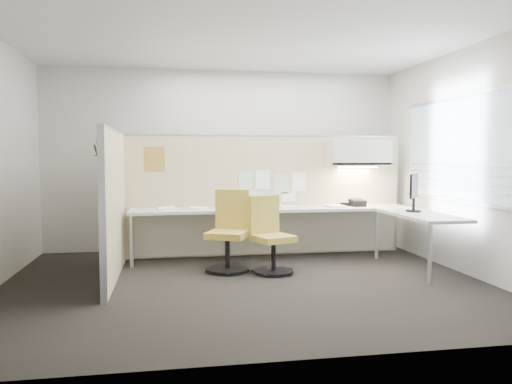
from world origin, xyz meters
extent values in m
cube|color=black|center=(0.00, 0.00, -0.01)|extent=(5.50, 4.50, 0.01)
cube|color=white|center=(0.00, 0.00, 2.80)|extent=(5.50, 4.50, 0.01)
cube|color=beige|center=(0.00, 2.25, 1.40)|extent=(5.50, 0.02, 2.80)
cube|color=beige|center=(0.00, -2.25, 1.40)|extent=(5.50, 0.02, 2.80)
cube|color=beige|center=(2.75, 0.00, 1.40)|extent=(0.02, 4.50, 2.80)
cube|color=#A0B0BA|center=(2.73, 0.00, 1.55)|extent=(0.01, 2.80, 1.30)
cube|color=beige|center=(0.55, 1.60, 0.88)|extent=(4.10, 0.06, 1.75)
cube|color=beige|center=(-1.50, 0.50, 0.88)|extent=(0.06, 2.20, 1.75)
cube|color=beige|center=(0.60, 1.27, 0.71)|extent=(4.00, 0.60, 0.04)
cube|color=beige|center=(2.30, 0.23, 0.71)|extent=(0.60, 1.47, 0.04)
cube|color=beige|center=(0.60, 1.54, 0.34)|extent=(3.90, 0.02, 0.64)
cylinder|color=#A5A8AA|center=(-1.35, 1.02, 0.34)|extent=(0.05, 0.05, 0.69)
cylinder|color=#A5A8AA|center=(2.05, -0.45, 0.34)|extent=(0.05, 0.05, 0.69)
cylinder|color=#A5A8AA|center=(2.05, 1.02, 0.34)|extent=(0.05, 0.05, 0.69)
cube|color=beige|center=(1.90, 1.39, 1.51)|extent=(0.90, 0.36, 0.38)
cube|color=#FFEABF|center=(1.90, 1.39, 1.30)|extent=(0.60, 0.06, 0.02)
cube|color=#8CBF8C|center=(0.25, 1.57, 1.10)|extent=(0.21, 0.00, 0.28)
cube|color=white|center=(0.50, 1.57, 1.12)|extent=(0.21, 0.00, 0.28)
cube|color=#8CBF8C|center=(0.78, 1.57, 1.05)|extent=(0.21, 0.00, 0.28)
cube|color=white|center=(1.05, 1.57, 1.08)|extent=(0.21, 0.00, 0.28)
cube|color=#8CBF8C|center=(0.40, 1.57, 0.88)|extent=(0.28, 0.00, 0.18)
cube|color=white|center=(0.90, 1.57, 0.86)|extent=(0.21, 0.00, 0.14)
cube|color=orange|center=(-1.05, 1.57, 1.42)|extent=(0.28, 0.00, 0.35)
cylinder|color=black|center=(-0.14, 0.59, 0.03)|extent=(0.53, 0.53, 0.03)
cylinder|color=black|center=(-0.14, 0.59, 0.24)|extent=(0.06, 0.06, 0.41)
cube|color=#D6BA4F|center=(-0.14, 0.59, 0.47)|extent=(0.62, 0.62, 0.08)
cube|color=#D6BA4F|center=(-0.05, 0.80, 0.77)|extent=(0.44, 0.24, 0.51)
cylinder|color=black|center=(0.42, 0.39, 0.03)|extent=(0.50, 0.50, 0.03)
cylinder|color=black|center=(0.42, 0.39, 0.22)|extent=(0.06, 0.06, 0.38)
cube|color=#D6BA4F|center=(0.42, 0.39, 0.44)|extent=(0.57, 0.57, 0.08)
cube|color=#D6BA4F|center=(0.34, 0.59, 0.72)|extent=(0.41, 0.21, 0.48)
cylinder|color=black|center=(2.30, 0.44, 0.74)|extent=(0.20, 0.20, 0.02)
cylinder|color=black|center=(2.30, 0.44, 0.83)|extent=(0.04, 0.04, 0.18)
cube|color=black|center=(2.30, 0.44, 1.07)|extent=(0.31, 0.39, 0.31)
cube|color=black|center=(2.30, 0.44, 1.07)|extent=(0.26, 0.35, 0.28)
cube|color=black|center=(1.85, 1.26, 0.78)|extent=(0.22, 0.22, 0.12)
cylinder|color=black|center=(1.76, 1.28, 0.81)|extent=(0.06, 0.17, 0.04)
cube|color=black|center=(1.69, 1.36, 0.76)|extent=(0.14, 0.05, 0.05)
cube|color=black|center=(1.87, 1.37, 0.76)|extent=(0.12, 0.10, 0.06)
cube|color=silver|center=(-1.50, -0.14, 1.77)|extent=(0.14, 0.02, 0.02)
cylinder|color=silver|center=(-1.57, -0.14, 1.69)|extent=(0.02, 0.02, 0.14)
cube|color=#AD7F4C|center=(-1.57, -0.14, 1.56)|extent=(0.02, 0.43, 0.12)
cube|color=#AD7F4C|center=(-1.60, -0.11, 1.52)|extent=(0.02, 0.43, 0.12)
cube|color=#AAA8B2|center=(-1.58, -0.19, 0.94)|extent=(0.01, 0.07, 1.07)
cube|color=white|center=(-0.90, 1.26, 0.75)|extent=(0.27, 0.33, 0.03)
cube|color=white|center=(-0.45, 1.34, 0.74)|extent=(0.25, 0.31, 0.02)
cube|color=white|center=(0.34, 1.24, 0.75)|extent=(0.26, 0.32, 0.04)
cube|color=white|center=(0.84, 1.32, 0.74)|extent=(0.27, 0.33, 0.02)
cube|color=white|center=(1.50, 1.25, 0.74)|extent=(0.29, 0.34, 0.03)
cube|color=white|center=(2.38, 0.74, 0.74)|extent=(0.30, 0.35, 0.02)
camera|label=1|loc=(-0.85, -5.61, 1.45)|focal=35.00mm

